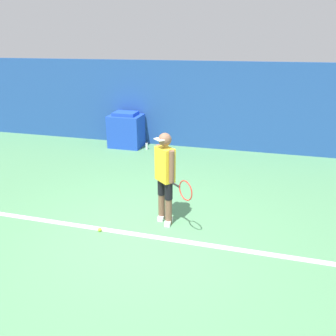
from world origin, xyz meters
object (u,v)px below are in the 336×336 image
at_px(tennis_ball, 100,230).
at_px(covered_chair, 126,130).
at_px(tennis_player, 165,175).
at_px(water_bottle, 147,146).

bearing_deg(tennis_ball, covered_chair, 106.29).
distance_m(tennis_player, water_bottle, 4.35).
bearing_deg(covered_chair, water_bottle, -12.40).
bearing_deg(water_bottle, tennis_ball, -81.56).
xyz_separation_m(tennis_ball, water_bottle, (-0.67, 4.54, 0.07)).
height_order(covered_chair, water_bottle, covered_chair).
height_order(tennis_ball, water_bottle, water_bottle).
distance_m(tennis_ball, covered_chair, 4.91).
distance_m(tennis_ball, water_bottle, 4.59).
relative_size(tennis_ball, water_bottle, 0.31).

